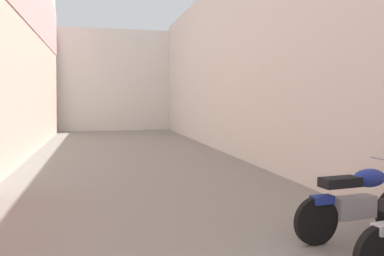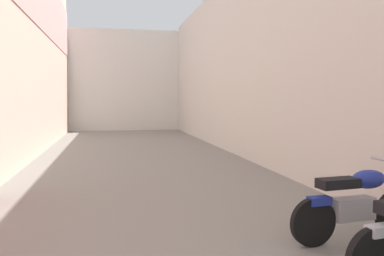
# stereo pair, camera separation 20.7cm
# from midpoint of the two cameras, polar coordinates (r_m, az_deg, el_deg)

# --- Properties ---
(ground_plane) EXTENTS (39.40, 39.40, 0.00)m
(ground_plane) POSITION_cam_midpoint_polar(r_m,az_deg,el_deg) (9.26, -7.55, -6.98)
(ground_plane) COLOR gray
(building_left) EXTENTS (0.45, 23.40, 7.39)m
(building_left) POSITION_cam_midpoint_polar(r_m,az_deg,el_deg) (11.38, -26.09, 13.56)
(building_left) COLOR beige
(building_left) RESTS_ON ground
(building_right) EXTENTS (0.45, 23.40, 5.94)m
(building_right) POSITION_cam_midpoint_polar(r_m,az_deg,el_deg) (11.89, 7.45, 9.87)
(building_right) COLOR beige
(building_right) RESTS_ON ground
(building_far_end) EXTENTS (9.20, 2.00, 5.75)m
(building_far_end) POSITION_cam_midpoint_polar(r_m,az_deg,el_deg) (23.78, -11.52, 6.73)
(building_far_end) COLOR silver
(building_far_end) RESTS_ON ground
(motorcycle_fifth) EXTENTS (1.85, 0.58, 1.04)m
(motorcycle_fifth) POSITION_cam_midpoint_polar(r_m,az_deg,el_deg) (5.47, 21.99, -9.75)
(motorcycle_fifth) COLOR black
(motorcycle_fifth) RESTS_ON ground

